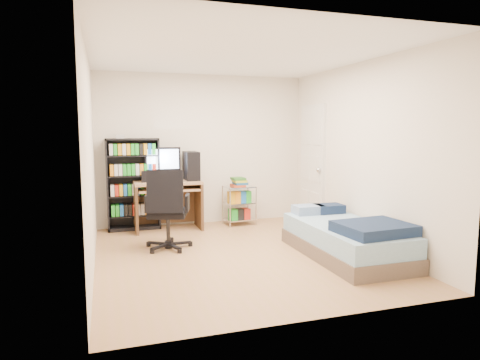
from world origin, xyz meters
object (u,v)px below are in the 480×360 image
object	(u,v)px
media_shelf	(133,183)
office_chair	(168,224)
computer_desk	(174,185)
bed	(347,238)

from	to	relation	value
media_shelf	office_chair	world-z (taller)	media_shelf
computer_desk	bed	bearing A→B (deg)	-50.58
media_shelf	bed	bearing A→B (deg)	-43.77
bed	office_chair	bearing A→B (deg)	153.91
computer_desk	office_chair	xyz separation A→B (m)	(-0.27, -1.19, -0.36)
media_shelf	office_chair	bearing A→B (deg)	-75.15
office_chair	bed	xyz separation A→B (m)	(2.09, -1.02, -0.11)
media_shelf	office_chair	xyz separation A→B (m)	(0.35, -1.31, -0.40)
media_shelf	computer_desk	size ratio (longest dim) A/B	1.15
computer_desk	bed	distance (m)	2.90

